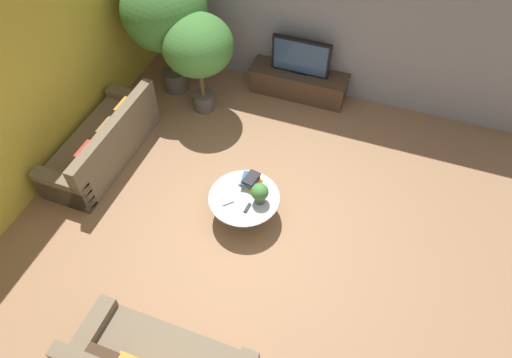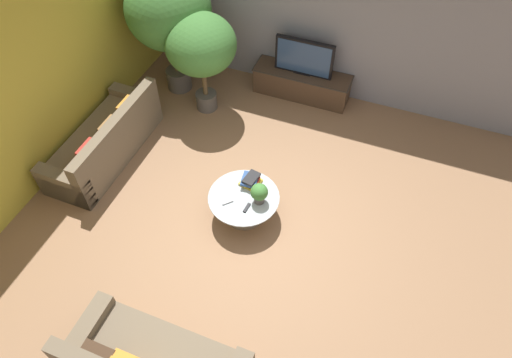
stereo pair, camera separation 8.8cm
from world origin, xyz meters
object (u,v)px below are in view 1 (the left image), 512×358
object	(u,v)px
television	(301,57)
potted_palm_corner	(198,47)
coffee_table	(244,203)
couch_by_wall	(104,144)
potted_palm_tall	(165,13)
potted_plant_tabletop	(260,193)
media_console	(299,83)

from	to	relation	value
television	potted_palm_corner	bearing A→B (deg)	-147.22
coffee_table	potted_palm_corner	xyz separation A→B (m)	(-1.50, 1.93, 0.94)
television	couch_by_wall	size ratio (longest dim) A/B	0.47
television	potted_palm_tall	size ratio (longest dim) A/B	0.47
coffee_table	potted_plant_tabletop	size ratio (longest dim) A/B	3.09
media_console	television	distance (m)	0.55
coffee_table	couch_by_wall	xyz separation A→B (m)	(-2.45, 0.31, -0.01)
coffee_table	potted_plant_tabletop	world-z (taller)	potted_plant_tabletop
television	coffee_table	size ratio (longest dim) A/B	1.03
television	potted_palm_corner	size ratio (longest dim) A/B	0.58
coffee_table	potted_palm_corner	distance (m)	2.62
couch_by_wall	potted_palm_corner	world-z (taller)	potted_palm_corner
media_console	potted_palm_tall	size ratio (longest dim) A/B	0.79
media_console	couch_by_wall	size ratio (longest dim) A/B	0.80
couch_by_wall	potted_plant_tabletop	size ratio (longest dim) A/B	6.73
potted_palm_corner	potted_plant_tabletop	bearing A→B (deg)	-48.02
potted_palm_tall	coffee_table	bearing A→B (deg)	-45.58
couch_by_wall	potted_palm_tall	size ratio (longest dim) A/B	0.99
potted_plant_tabletop	television	bearing A→B (deg)	95.89
potted_palm_tall	potted_plant_tabletop	bearing A→B (deg)	-42.73
potted_palm_tall	potted_plant_tabletop	world-z (taller)	potted_palm_tall
coffee_table	potted_palm_tall	world-z (taller)	potted_palm_tall
couch_by_wall	media_console	bearing A→B (deg)	136.77
couch_by_wall	potted_palm_corner	bearing A→B (deg)	149.47
media_console	potted_plant_tabletop	size ratio (longest dim) A/B	5.39
coffee_table	media_console	bearing A→B (deg)	91.41
media_console	potted_palm_tall	world-z (taller)	potted_palm_tall
couch_by_wall	potted_palm_corner	distance (m)	2.10
television	potted_plant_tabletop	xyz separation A→B (m)	(0.29, -2.84, -0.20)
media_console	potted_palm_corner	bearing A→B (deg)	-147.17
television	couch_by_wall	world-z (taller)	television
television	couch_by_wall	bearing A→B (deg)	-133.24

